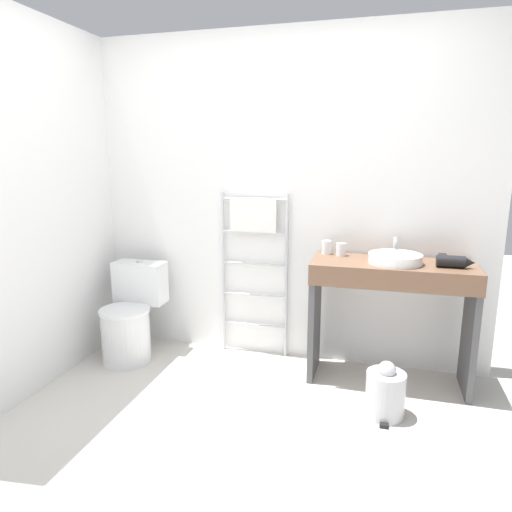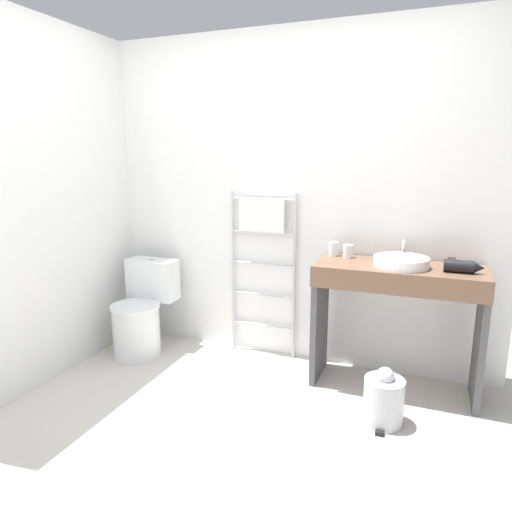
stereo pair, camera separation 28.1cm
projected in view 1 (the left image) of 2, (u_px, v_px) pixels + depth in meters
ground_plane at (212, 475)px, 2.23m from camera, size 12.00×12.00×0.00m
wall_back at (282, 200)px, 3.42m from camera, size 3.06×0.12×2.41m
wall_side at (41, 205)px, 3.05m from camera, size 0.12×2.18×2.41m
toilet at (131, 318)px, 3.49m from camera, size 0.40×0.53×0.73m
towel_radiator at (254, 240)px, 3.43m from camera, size 0.53×0.06×1.27m
vanity_counter at (391, 301)px, 3.04m from camera, size 1.05×0.44×0.85m
sink_basin at (395, 258)px, 2.96m from camera, size 0.34×0.34×0.06m
faucet at (395, 245)px, 3.12m from camera, size 0.02×0.10×0.14m
cup_near_wall at (327, 247)px, 3.24m from camera, size 0.07×0.07×0.10m
cup_near_edge at (341, 249)px, 3.19m from camera, size 0.07×0.07×0.09m
hair_dryer at (453, 261)px, 2.85m from camera, size 0.22×0.17×0.08m
trash_bin at (385, 393)px, 2.71m from camera, size 0.23×0.27×0.35m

